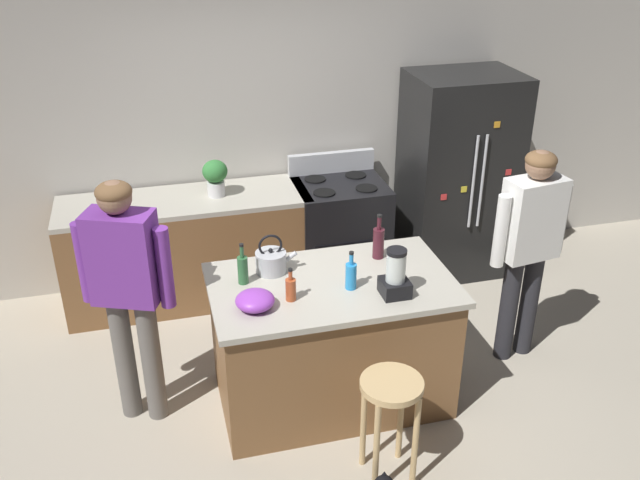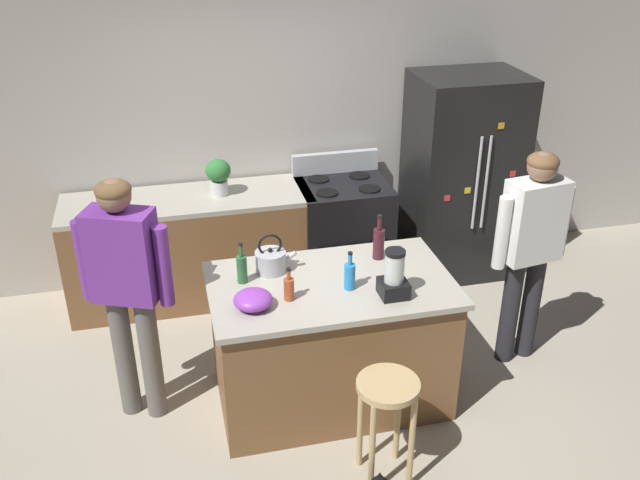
% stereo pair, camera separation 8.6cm
% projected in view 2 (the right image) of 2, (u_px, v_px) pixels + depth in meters
% --- Properties ---
extents(ground_plane, '(14.00, 14.00, 0.00)m').
position_uv_depth(ground_plane, '(330.00, 396.00, 4.79)').
color(ground_plane, '#B2A893').
extents(back_wall, '(8.00, 0.10, 2.70)m').
position_uv_depth(back_wall, '(275.00, 123.00, 5.85)').
color(back_wall, '#BCB7AD').
rests_on(back_wall, ground_plane).
extents(kitchen_island, '(1.55, 0.92, 0.92)m').
position_uv_depth(kitchen_island, '(331.00, 341.00, 4.58)').
color(kitchen_island, brown).
rests_on(kitchen_island, ground_plane).
extents(back_counter_run, '(2.00, 0.64, 0.92)m').
position_uv_depth(back_counter_run, '(192.00, 248.00, 5.75)').
color(back_counter_run, brown).
rests_on(back_counter_run, ground_plane).
extents(refrigerator, '(0.90, 0.73, 1.78)m').
position_uv_depth(refrigerator, '(462.00, 177.00, 6.00)').
color(refrigerator, black).
rests_on(refrigerator, ground_plane).
extents(stove_range, '(0.76, 0.65, 1.10)m').
position_uv_depth(stove_range, '(343.00, 232.00, 5.99)').
color(stove_range, black).
rests_on(stove_range, ground_plane).
extents(person_by_island_left, '(0.58, 0.36, 1.67)m').
position_uv_depth(person_by_island_left, '(126.00, 280.00, 4.20)').
color(person_by_island_left, '#66605B').
rests_on(person_by_island_left, ground_plane).
extents(person_by_sink_right, '(0.60, 0.27, 1.61)m').
position_uv_depth(person_by_sink_right, '(531.00, 240.00, 4.76)').
color(person_by_sink_right, '#26262B').
rests_on(person_by_sink_right, ground_plane).
extents(bar_stool, '(0.36, 0.36, 0.70)m').
position_uv_depth(bar_stool, '(387.00, 405.00, 3.91)').
color(bar_stool, tan).
rests_on(bar_stool, ground_plane).
extents(potted_plant, '(0.20, 0.20, 0.30)m').
position_uv_depth(potted_plant, '(218.00, 175.00, 5.52)').
color(potted_plant, silver).
rests_on(potted_plant, back_counter_run).
extents(blender_appliance, '(0.17, 0.17, 0.31)m').
position_uv_depth(blender_appliance, '(394.00, 277.00, 4.17)').
color(blender_appliance, black).
rests_on(blender_appliance, kitchen_island).
extents(bottle_olive_oil, '(0.07, 0.07, 0.28)m').
position_uv_depth(bottle_olive_oil, '(242.00, 268.00, 4.33)').
color(bottle_olive_oil, '#2D6638').
rests_on(bottle_olive_oil, kitchen_island).
extents(bottle_soda, '(0.07, 0.07, 0.26)m').
position_uv_depth(bottle_soda, '(350.00, 275.00, 4.26)').
color(bottle_soda, '#268CD8').
rests_on(bottle_soda, kitchen_island).
extents(bottle_cooking_sauce, '(0.06, 0.06, 0.22)m').
position_uv_depth(bottle_cooking_sauce, '(289.00, 288.00, 4.15)').
color(bottle_cooking_sauce, '#B24C26').
rests_on(bottle_cooking_sauce, kitchen_island).
extents(bottle_wine, '(0.08, 0.08, 0.32)m').
position_uv_depth(bottle_wine, '(379.00, 242.00, 4.60)').
color(bottle_wine, '#471923').
rests_on(bottle_wine, kitchen_island).
extents(mixing_bowl, '(0.23, 0.23, 0.11)m').
position_uv_depth(mixing_bowl, '(253.00, 300.00, 4.09)').
color(mixing_bowl, purple).
rests_on(mixing_bowl, kitchen_island).
extents(tea_kettle, '(0.28, 0.20, 0.27)m').
position_uv_depth(tea_kettle, '(271.00, 260.00, 4.46)').
color(tea_kettle, '#B7BABF').
rests_on(tea_kettle, kitchen_island).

